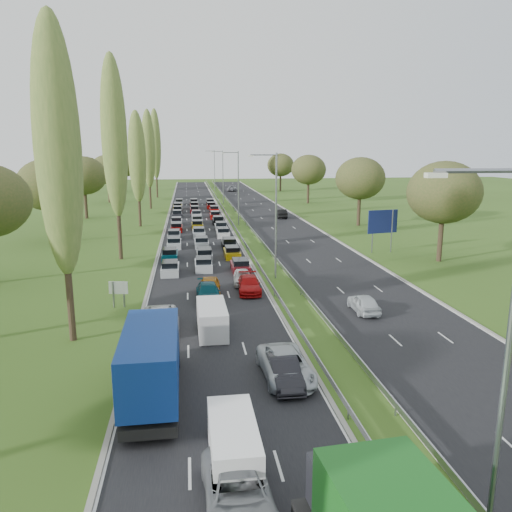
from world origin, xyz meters
TOP-DOWN VIEW (x-y plane):
  - ground at (4.50, 80.00)m, footprint 260.00×260.00m
  - near_carriageway at (-2.25, 82.50)m, footprint 10.50×215.00m
  - far_carriageway at (11.25, 82.50)m, footprint 10.50×215.00m
  - central_reservation at (4.50, 82.50)m, footprint 2.36×215.00m
  - lamp_columns at (4.50, 78.00)m, footprint 0.18×140.18m
  - poplar_row at (-11.50, 68.17)m, footprint 2.80×127.80m
  - woodland_left at (-22.00, 62.63)m, footprint 8.00×166.00m
  - woodland_right at (24.00, 66.67)m, footprint 8.00×153.00m
  - traffic_queue_fill at (-2.27, 77.59)m, footprint 9.10×68.29m
  - near_car_2 at (-5.91, 30.30)m, footprint 2.54×5.20m
  - near_car_6 at (-2.34, 11.76)m, footprint 2.46×5.18m
  - near_car_7 at (-2.29, 36.53)m, footprint 1.99×4.81m
  - near_car_8 at (-2.09, 38.12)m, footprint 2.00×4.52m
  - near_car_9 at (1.07, 20.93)m, footprint 1.52×4.30m
  - near_car_10 at (1.27, 21.56)m, footprint 2.69×5.50m
  - near_car_11 at (1.36, 38.56)m, footprint 2.18×4.85m
  - near_car_12 at (1.06, 41.30)m, footprint 1.93×4.11m
  - far_car_0 at (9.44, 31.94)m, footprint 1.70×4.12m
  - far_car_1 at (13.15, 85.87)m, footprint 1.91×4.89m
  - far_car_2 at (9.46, 146.62)m, footprint 3.04×5.95m
  - blue_lorry at (-5.73, 20.20)m, footprint 2.57×9.25m
  - white_van_front at (-2.27, 14.41)m, footprint 1.83×4.66m
  - white_van_rear at (-2.36, 29.26)m, footprint 1.91×4.87m
  - info_sign at (-9.40, 35.76)m, footprint 1.49×0.36m
  - direction_sign at (19.40, 53.43)m, footprint 3.94×0.88m

SIDE VIEW (x-z plane):
  - ground at x=4.50m, z-range 0.00..0.00m
  - near_carriageway at x=-2.25m, z-range -0.02..0.02m
  - far_carriageway at x=11.25m, z-range -0.02..0.02m
  - traffic_queue_fill at x=-2.27m, z-range 0.04..0.84m
  - central_reservation at x=4.50m, z-range 0.39..0.71m
  - near_car_12 at x=1.06m, z-range 0.02..1.38m
  - near_car_11 at x=1.36m, z-range 0.02..1.40m
  - near_car_7 at x=-2.29m, z-range 0.02..1.41m
  - far_car_0 at x=9.44m, z-range 0.02..1.42m
  - near_car_9 at x=1.07m, z-range 0.02..1.43m
  - near_car_2 at x=-5.91m, z-range 0.02..1.44m
  - near_car_6 at x=-2.34m, z-range 0.02..1.45m
  - near_car_10 at x=1.27m, z-range 0.02..1.52m
  - near_car_8 at x=-2.09m, z-range 0.02..1.53m
  - far_car_1 at x=13.15m, z-range 0.02..1.61m
  - far_car_2 at x=9.46m, z-range 0.02..1.63m
  - white_van_front at x=-2.27m, z-range 0.03..1.90m
  - white_van_rear at x=-2.36m, z-range 0.03..1.99m
  - info_sign at x=-9.40m, z-range 0.32..2.42m
  - blue_lorry at x=-5.73m, z-range 0.07..3.98m
  - direction_sign at x=19.40m, z-range 0.97..6.17m
  - lamp_columns at x=4.50m, z-range 0.00..12.00m
  - woodland_right at x=24.00m, z-range 2.13..13.23m
  - woodland_left at x=-22.00m, z-range 2.13..13.23m
  - poplar_row at x=-11.50m, z-range 1.17..23.61m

